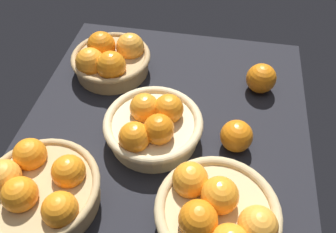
{
  "coord_description": "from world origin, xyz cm",
  "views": [
    {
      "loc": [
        -51.19,
        -10.44,
        68.53
      ],
      "look_at": [
        1.59,
        -0.81,
        7.0
      ],
      "focal_mm": 35.65,
      "sensor_mm": 36.0,
      "label": 1
    }
  ],
  "objects_px": {
    "basket_far_left": "(41,189)",
    "basket_far_right": "(110,59)",
    "loose_orange_back_gap": "(261,78)",
    "basket_near_left": "(217,214)",
    "loose_orange_side_gap": "(236,136)",
    "basket_center": "(153,125)"
  },
  "relations": [
    {
      "from": "basket_far_left",
      "to": "loose_orange_back_gap",
      "type": "distance_m",
      "value": 0.62
    },
    {
      "from": "basket_near_left",
      "to": "loose_orange_side_gap",
      "type": "distance_m",
      "value": 0.21
    },
    {
      "from": "loose_orange_side_gap",
      "to": "basket_near_left",
      "type": "bearing_deg",
      "value": 171.98
    },
    {
      "from": "basket_far_left",
      "to": "loose_orange_back_gap",
      "type": "relative_size",
      "value": 3.01
    },
    {
      "from": "loose_orange_back_gap",
      "to": "basket_near_left",
      "type": "bearing_deg",
      "value": 168.35
    },
    {
      "from": "basket_far_right",
      "to": "loose_orange_side_gap",
      "type": "relative_size",
      "value": 2.96
    },
    {
      "from": "basket_center",
      "to": "basket_near_left",
      "type": "relative_size",
      "value": 0.97
    },
    {
      "from": "basket_far_right",
      "to": "basket_near_left",
      "type": "distance_m",
      "value": 0.54
    },
    {
      "from": "basket_far_left",
      "to": "basket_near_left",
      "type": "xyz_separation_m",
      "value": [
        0.01,
        -0.36,
        0.0
      ]
    },
    {
      "from": "basket_far_right",
      "to": "basket_far_left",
      "type": "bearing_deg",
      "value": 177.53
    },
    {
      "from": "basket_near_left",
      "to": "loose_orange_back_gap",
      "type": "xyz_separation_m",
      "value": [
        0.42,
        -0.09,
        -0.01
      ]
    },
    {
      "from": "basket_far_right",
      "to": "basket_center",
      "type": "bearing_deg",
      "value": -141.93
    },
    {
      "from": "basket_far_left",
      "to": "basket_center",
      "type": "height_order",
      "value": "same"
    },
    {
      "from": "basket_far_right",
      "to": "basket_near_left",
      "type": "bearing_deg",
      "value": -140.67
    },
    {
      "from": "basket_center",
      "to": "loose_orange_back_gap",
      "type": "xyz_separation_m",
      "value": [
        0.22,
        -0.25,
        -0.01
      ]
    },
    {
      "from": "loose_orange_back_gap",
      "to": "loose_orange_side_gap",
      "type": "relative_size",
      "value": 1.06
    },
    {
      "from": "basket_center",
      "to": "loose_orange_back_gap",
      "type": "distance_m",
      "value": 0.34
    },
    {
      "from": "basket_far_left",
      "to": "loose_orange_back_gap",
      "type": "bearing_deg",
      "value": -46.11
    },
    {
      "from": "basket_near_left",
      "to": "loose_orange_side_gap",
      "type": "xyz_separation_m",
      "value": [
        0.21,
        -0.03,
        -0.01
      ]
    },
    {
      "from": "basket_far_left",
      "to": "loose_orange_side_gap",
      "type": "xyz_separation_m",
      "value": [
        0.22,
        -0.39,
        -0.01
      ]
    },
    {
      "from": "loose_orange_side_gap",
      "to": "basket_far_right",
      "type": "bearing_deg",
      "value": 60.44
    },
    {
      "from": "basket_far_left",
      "to": "basket_far_right",
      "type": "bearing_deg",
      "value": -2.47
    }
  ]
}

